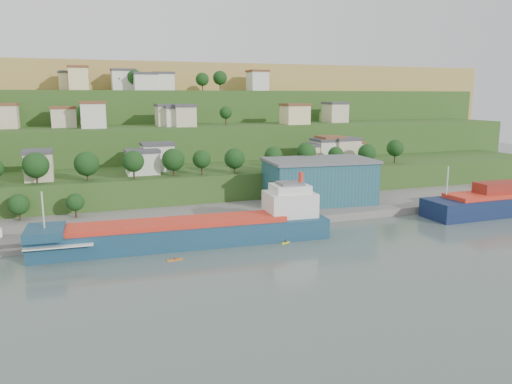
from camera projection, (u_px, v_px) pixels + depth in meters
name	position (u px, v px, depth m)	size (l,w,h in m)	color
ground	(251.00, 249.00, 108.74)	(500.00, 500.00, 0.00)	#45544E
quay	(285.00, 214.00, 141.30)	(220.00, 26.00, 4.00)	slate
hillside	(145.00, 159.00, 264.22)	(360.00, 210.78, 96.00)	#284719
cargo_ship_near	(196.00, 232.00, 112.50)	(66.25, 14.06, 16.90)	#15384E
warehouse	(319.00, 181.00, 146.56)	(32.57, 21.68, 12.80)	#1E4D5B
dinghy	(15.00, 240.00, 110.63)	(3.76, 1.41, 0.75)	silver
kayak_orange	(175.00, 259.00, 101.56)	(3.24, 0.72, 0.81)	orange
kayak_yellow	(286.00, 242.00, 113.52)	(3.08, 1.74, 0.78)	yellow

